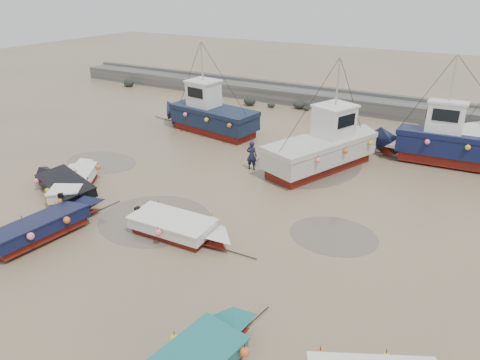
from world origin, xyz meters
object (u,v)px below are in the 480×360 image
object	(u,v)px
dinghy_5	(180,226)
cabin_boat_1	(327,145)
dinghy_1	(45,224)
dinghy_2	(195,359)
cabin_boat_2	(447,142)
dinghy_4	(64,183)
cabin_boat_0	(208,113)
person	(252,169)
dinghy_0	(77,179)

from	to	relation	value
dinghy_5	cabin_boat_1	world-z (taller)	cabin_boat_1
dinghy_1	dinghy_2	world-z (taller)	same
dinghy_2	dinghy_5	distance (m)	7.59
cabin_boat_2	dinghy_1	bearing A→B (deg)	139.35
dinghy_1	cabin_boat_2	bearing A→B (deg)	58.47
dinghy_4	cabin_boat_0	distance (m)	12.40
dinghy_4	cabin_boat_0	bearing A→B (deg)	16.55
dinghy_1	cabin_boat_2	distance (m)	22.01
person	dinghy_5	bearing A→B (deg)	90.13
cabin_boat_1	dinghy_4	bearing A→B (deg)	-114.92
dinghy_1	cabin_boat_2	size ratio (longest dim) A/B	0.67
dinghy_5	person	distance (m)	8.30
dinghy_1	dinghy_5	size ratio (longest dim) A/B	1.11
dinghy_0	cabin_boat_2	world-z (taller)	cabin_boat_2
dinghy_5	cabin_boat_1	size ratio (longest dim) A/B	0.59
dinghy_2	cabin_boat_2	xyz separation A→B (m)	(3.31, 20.62, 0.80)
person	dinghy_2	bearing A→B (deg)	105.70
dinghy_0	person	xyz separation A→B (m)	(6.46, 6.94, -0.54)
dinghy_0	dinghy_2	size ratio (longest dim) A/B	1.00
cabin_boat_0	dinghy_4	bearing A→B (deg)	-172.44
dinghy_2	dinghy_4	size ratio (longest dim) A/B	0.93
dinghy_4	cabin_boat_0	world-z (taller)	cabin_boat_0
cabin_boat_1	person	size ratio (longest dim) A/B	5.91
dinghy_5	cabin_boat_1	distance (m)	11.00
dinghy_1	cabin_boat_0	xyz separation A→B (m)	(-2.29, 15.70, 0.82)
dinghy_5	dinghy_2	bearing A→B (deg)	38.76
dinghy_1	dinghy_4	xyz separation A→B (m)	(-2.75, 3.34, 0.00)
cabin_boat_0	cabin_boat_2	xyz separation A→B (m)	(15.52, 1.88, -0.01)
cabin_boat_1	dinghy_1	bearing A→B (deg)	-98.65
dinghy_2	dinghy_1	bearing A→B (deg)	170.07
cabin_boat_2	cabin_boat_1	bearing A→B (deg)	121.91
dinghy_4	cabin_boat_2	distance (m)	21.42
dinghy_2	dinghy_4	world-z (taller)	same
dinghy_0	dinghy_4	bearing A→B (deg)	-138.90
dinghy_5	cabin_boat_0	world-z (taller)	cabin_boat_0
dinghy_0	cabin_boat_0	world-z (taller)	cabin_boat_0
dinghy_2	cabin_boat_1	distance (m)	16.69
dinghy_0	cabin_boat_1	world-z (taller)	cabin_boat_1
dinghy_0	dinghy_2	xyz separation A→B (m)	(12.48, -7.06, 0.01)
dinghy_4	cabin_boat_1	bearing A→B (deg)	-26.60
dinghy_1	person	size ratio (longest dim) A/B	3.88
cabin_boat_1	person	distance (m)	4.54
dinghy_4	dinghy_0	bearing A→B (deg)	2.70
dinghy_4	person	distance (m)	10.13
dinghy_1	dinghy_2	bearing A→B (deg)	-11.60
dinghy_5	dinghy_0	bearing A→B (deg)	-101.08
dinghy_1	cabin_boat_1	world-z (taller)	cabin_boat_1
dinghy_4	dinghy_5	xyz separation A→B (m)	(7.76, -0.59, 0.01)
dinghy_2	dinghy_0	bearing A→B (deg)	157.61
cabin_boat_1	cabin_boat_2	world-z (taller)	same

